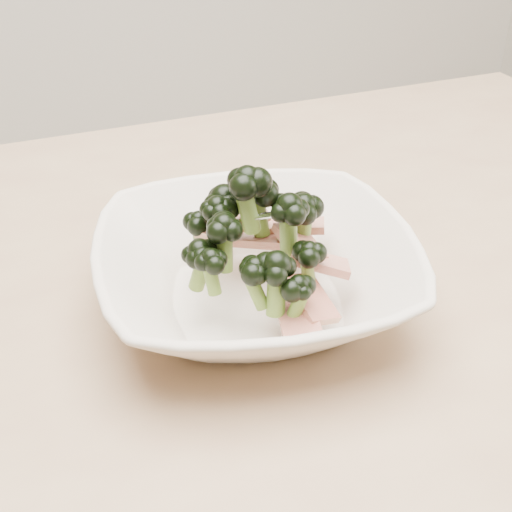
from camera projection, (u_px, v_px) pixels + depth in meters
name	position (u px, v px, depth m)	size (l,w,h in m)	color
dining_table	(248.00, 357.00, 0.72)	(1.20, 0.80, 0.75)	tan
broccoli_dish	(256.00, 267.00, 0.61)	(0.32, 0.32, 0.13)	beige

